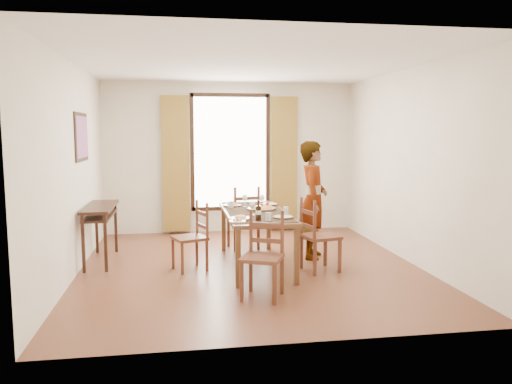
{
  "coord_description": "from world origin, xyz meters",
  "views": [
    {
      "loc": [
        -0.94,
        -6.53,
        1.82
      ],
      "look_at": [
        0.11,
        0.17,
        1.0
      ],
      "focal_mm": 35.0,
      "sensor_mm": 36.0,
      "label": 1
    }
  ],
  "objects": [
    {
      "name": "plate_nw",
      "position": [
        -0.18,
        0.55,
        0.78
      ],
      "size": [
        0.27,
        0.27,
        0.05
      ],
      "primitive_type": null,
      "color": "silver",
      "rests_on": "dining_table"
    },
    {
      "name": "plate_sw",
      "position": [
        -0.19,
        -0.54,
        0.78
      ],
      "size": [
        0.27,
        0.27,
        0.05
      ],
      "primitive_type": null,
      "color": "silver",
      "rests_on": "dining_table"
    },
    {
      "name": "room_shell",
      "position": [
        -0.0,
        0.13,
        1.54
      ],
      "size": [
        4.6,
        5.1,
        2.74
      ],
      "color": "silver",
      "rests_on": "ground"
    },
    {
      "name": "chair_west",
      "position": [
        -0.78,
        -0.0,
        0.42
      ],
      "size": [
        0.51,
        0.51,
        0.9
      ],
      "rotation": [
        0.0,
        0.0,
        -1.21
      ],
      "color": "brown",
      "rests_on": "ground"
    },
    {
      "name": "dining_table",
      "position": [
        0.08,
        0.04,
        0.69
      ],
      "size": [
        0.82,
        1.97,
        0.76
      ],
      "color": "brown",
      "rests_on": "ground"
    },
    {
      "name": "wine_glass_a",
      "position": [
        -0.01,
        -0.27,
        0.85
      ],
      "size": [
        0.08,
        0.08,
        0.18
      ],
      "primitive_type": null,
      "color": "white",
      "rests_on": "dining_table"
    },
    {
      "name": "chair_east",
      "position": [
        0.85,
        -0.34,
        0.45
      ],
      "size": [
        0.51,
        0.51,
        0.96
      ],
      "rotation": [
        0.0,
        0.0,
        1.81
      ],
      "color": "brown",
      "rests_on": "ground"
    },
    {
      "name": "wine_glass_c",
      "position": [
        -0.01,
        0.43,
        0.85
      ],
      "size": [
        0.08,
        0.08,
        0.18
      ],
      "primitive_type": null,
      "color": "white",
      "rests_on": "dining_table"
    },
    {
      "name": "man",
      "position": [
        0.98,
        0.37,
        0.84
      ],
      "size": [
        0.86,
        0.78,
        1.69
      ],
      "primitive_type": "imported",
      "rotation": [
        0.0,
        0.0,
        1.24
      ],
      "color": "#9B9FA3",
      "rests_on": "ground"
    },
    {
      "name": "tumbler_a",
      "position": [
        0.43,
        -0.29,
        0.81
      ],
      "size": [
        0.07,
        0.07,
        0.1
      ],
      "primitive_type": "cylinder",
      "color": "silver",
      "rests_on": "dining_table"
    },
    {
      "name": "caprese_plate",
      "position": [
        -0.25,
        -0.73,
        0.78
      ],
      "size": [
        0.2,
        0.2,
        0.04
      ],
      "primitive_type": null,
      "color": "silver",
      "rests_on": "dining_table"
    },
    {
      "name": "plate_ne",
      "position": [
        0.37,
        0.58,
        0.78
      ],
      "size": [
        0.27,
        0.27,
        0.05
      ],
      "primitive_type": null,
      "color": "silver",
      "rests_on": "dining_table"
    },
    {
      "name": "chair_south",
      "position": [
        -0.04,
        -1.25,
        0.44
      ],
      "size": [
        0.56,
        0.56,
        0.95
      ],
      "rotation": [
        0.0,
        0.0,
        -0.42
      ],
      "color": "brown",
      "rests_on": "ground"
    },
    {
      "name": "chair_north",
      "position": [
        0.06,
        1.07,
        0.46
      ],
      "size": [
        0.51,
        0.51,
        0.99
      ],
      "rotation": [
        0.0,
        0.0,
        3.31
      ],
      "color": "brown",
      "rests_on": "ground"
    },
    {
      "name": "wine_glass_b",
      "position": [
        0.23,
        0.39,
        0.85
      ],
      "size": [
        0.08,
        0.08,
        0.18
      ],
      "primitive_type": null,
      "color": "white",
      "rests_on": "dining_table"
    },
    {
      "name": "plate_se",
      "position": [
        0.34,
        -0.54,
        0.78
      ],
      "size": [
        0.27,
        0.27,
        0.05
      ],
      "primitive_type": null,
      "color": "silver",
      "rests_on": "dining_table"
    },
    {
      "name": "pasta_platter",
      "position": [
        0.19,
        0.15,
        0.81
      ],
      "size": [
        0.4,
        0.4,
        0.1
      ],
      "primitive_type": null,
      "color": "#C36B19",
      "rests_on": "dining_table"
    },
    {
      "name": "tumbler_c",
      "position": [
        0.13,
        -0.69,
        0.81
      ],
      "size": [
        0.07,
        0.07,
        0.1
      ],
      "primitive_type": "cylinder",
      "color": "silver",
      "rests_on": "dining_table"
    },
    {
      "name": "ground",
      "position": [
        0.0,
        0.0,
        0.0
      ],
      "size": [
        5.0,
        5.0,
        0.0
      ],
      "primitive_type": "plane",
      "color": "#522819",
      "rests_on": "ground"
    },
    {
      "name": "wine_bottle",
      "position": [
        0.01,
        -0.66,
        0.88
      ],
      "size": [
        0.07,
        0.07,
        0.25
      ],
      "primitive_type": null,
      "color": "black",
      "rests_on": "dining_table"
    },
    {
      "name": "tumbler_b",
      "position": [
        -0.21,
        0.38,
        0.81
      ],
      "size": [
        0.07,
        0.07,
        0.1
      ],
      "primitive_type": "cylinder",
      "color": "silver",
      "rests_on": "dining_table"
    },
    {
      "name": "console_table",
      "position": [
        -2.03,
        0.6,
        0.68
      ],
      "size": [
        0.38,
        1.2,
        0.8
      ],
      "color": "black",
      "rests_on": "ground"
    }
  ]
}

